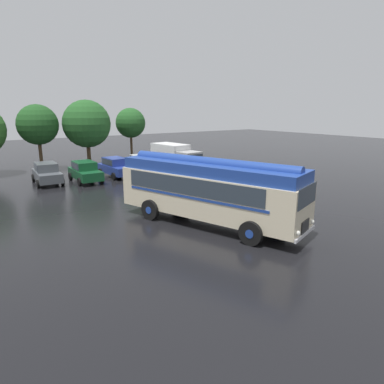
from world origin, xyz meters
name	(u,v)px	position (x,y,z in m)	size (l,w,h in m)	color
ground_plane	(222,222)	(0.00, 0.00, 0.00)	(120.00, 120.00, 0.00)	black
vintage_bus	(209,188)	(-0.80, 0.17, 1.89)	(5.57, 10.34, 3.49)	beige
car_near_left	(47,173)	(-5.41, 15.33, 0.85)	(2.13, 4.28, 1.66)	#4C5156
car_mid_left	(85,172)	(-2.67, 14.32, 0.85)	(2.00, 4.22, 1.66)	#144C28
car_mid_right	(116,167)	(0.25, 14.98, 0.85)	(2.18, 4.31, 1.66)	navy
car_far_right	(142,164)	(2.84, 15.07, 0.85)	(2.33, 4.37, 1.66)	silver
box_van	(175,156)	(6.25, 14.75, 1.36)	(2.74, 5.92, 2.50)	silver
tree_left_of_centre	(39,125)	(-4.39, 21.75, 4.36)	(3.77, 3.77, 6.26)	#4C3823
tree_centre	(87,124)	(0.01, 21.34, 4.36)	(4.73, 4.73, 6.72)	#4C3823
tree_right_of_centre	(130,123)	(5.33, 22.72, 4.22)	(3.31, 3.31, 5.93)	#4C3823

